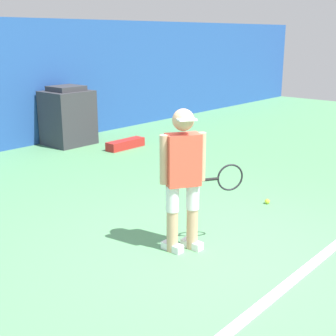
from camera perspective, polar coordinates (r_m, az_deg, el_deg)
ground_plane at (r=4.94m, az=5.73°, el=-10.47°), size 24.00×24.00×0.00m
court_baseline at (r=4.56m, az=14.68°, el=-13.30°), size 21.60×0.10×0.01m
tennis_player at (r=4.74m, az=1.95°, el=-0.83°), size 0.79×0.54×1.50m
tennis_ball at (r=6.43m, az=12.00°, el=-4.00°), size 0.07×0.07×0.07m
covered_chair at (r=9.82m, az=-12.10°, el=6.15°), size 0.89×0.81×1.19m
equipment_bag at (r=9.36m, az=-5.21°, el=2.92°), size 0.85×0.24×0.17m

